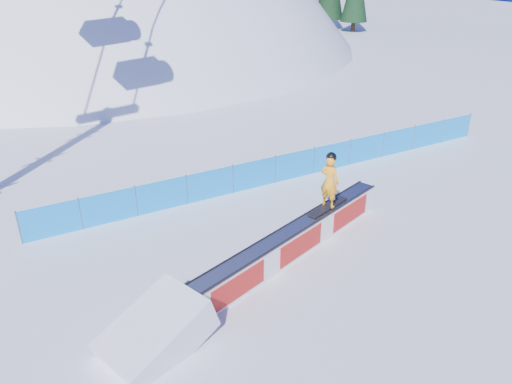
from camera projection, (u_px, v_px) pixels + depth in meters
ground at (362, 222)px, 18.21m from camera, size 160.00×160.00×0.00m
snow_hill at (115, 203)px, 58.98m from camera, size 64.00×64.00×64.00m
safety_fence at (295, 165)px, 21.47m from camera, size 22.05×0.05×1.30m
rail_box at (294, 241)px, 16.01m from camera, size 8.61×3.44×1.07m
snow_ramp at (158, 346)px, 12.53m from camera, size 3.18×2.53×1.73m
snowboarder at (330, 181)px, 16.57m from camera, size 1.92×0.94×1.99m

